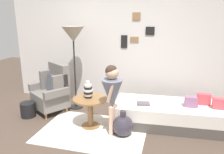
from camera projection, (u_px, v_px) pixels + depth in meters
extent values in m
plane|color=#4C3D33|center=(86.00, 149.00, 3.32)|extent=(12.00, 12.00, 0.00)
cube|color=silver|center=(117.00, 44.00, 4.79)|extent=(4.80, 0.10, 2.60)
cube|color=black|center=(124.00, 42.00, 4.68)|extent=(0.13, 0.02, 0.26)
cube|color=beige|center=(124.00, 42.00, 4.68)|extent=(0.10, 0.01, 0.20)
cube|color=black|center=(150.00, 31.00, 4.49)|extent=(0.18, 0.02, 0.16)
cube|color=slate|center=(150.00, 31.00, 4.49)|extent=(0.14, 0.01, 0.13)
cube|color=olive|center=(137.00, 16.00, 4.49)|extent=(0.16, 0.02, 0.15)
cube|color=#5D5D5D|center=(137.00, 16.00, 4.48)|extent=(0.12, 0.01, 0.12)
cube|color=olive|center=(134.00, 39.00, 4.62)|extent=(0.17, 0.02, 0.11)
cube|color=#BABAB4|center=(134.00, 39.00, 4.61)|extent=(0.13, 0.01, 0.08)
cube|color=silver|center=(93.00, 131.00, 3.82)|extent=(1.75, 1.24, 0.01)
cylinder|color=tan|center=(35.00, 108.00, 4.59)|extent=(0.04, 0.04, 0.12)
cylinder|color=tan|center=(46.00, 116.00, 4.25)|extent=(0.04, 0.04, 0.12)
cylinder|color=tan|center=(55.00, 103.00, 4.88)|extent=(0.04, 0.04, 0.12)
cylinder|color=tan|center=(67.00, 110.00, 4.53)|extent=(0.04, 0.04, 0.12)
cube|color=slate|center=(50.00, 99.00, 4.51)|extent=(0.81, 0.80, 0.30)
cube|color=slate|center=(59.00, 77.00, 4.54)|extent=(0.58, 0.45, 0.55)
cube|color=slate|center=(47.00, 79.00, 4.67)|extent=(0.24, 0.30, 0.39)
cube|color=slate|center=(60.00, 85.00, 4.29)|extent=(0.24, 0.30, 0.39)
cube|color=slate|center=(41.00, 85.00, 4.67)|extent=(0.35, 0.47, 0.14)
cube|color=slate|center=(57.00, 93.00, 4.20)|extent=(0.35, 0.47, 0.14)
cube|color=#474C56|center=(54.00, 83.00, 4.49)|extent=(0.39, 0.34, 0.33)
cube|color=#4C4742|center=(169.00, 120.00, 4.02)|extent=(1.95, 0.92, 0.18)
cube|color=silver|center=(169.00, 110.00, 3.97)|extent=(1.95, 0.92, 0.22)
cube|color=#D64C56|center=(219.00, 103.00, 3.72)|extent=(0.19, 0.13, 0.18)
cube|color=#D64C56|center=(204.00, 99.00, 3.90)|extent=(0.22, 0.13, 0.19)
cube|color=#D64C56|center=(192.00, 102.00, 3.81)|extent=(0.19, 0.14, 0.15)
cube|color=gray|center=(191.00, 102.00, 3.79)|extent=(0.20, 0.13, 0.18)
cylinder|color=olive|center=(91.00, 126.00, 3.98)|extent=(0.32, 0.32, 0.02)
cylinder|color=olive|center=(90.00, 113.00, 3.91)|extent=(0.10, 0.10, 0.48)
cylinder|color=olive|center=(90.00, 99.00, 3.85)|extent=(0.59, 0.59, 0.03)
cylinder|color=black|center=(88.00, 97.00, 3.86)|extent=(0.12, 0.12, 0.04)
cylinder|color=white|center=(88.00, 94.00, 3.85)|extent=(0.14, 0.14, 0.04)
cylinder|color=black|center=(88.00, 92.00, 3.84)|extent=(0.16, 0.16, 0.04)
cylinder|color=white|center=(88.00, 90.00, 3.83)|extent=(0.16, 0.16, 0.04)
cylinder|color=black|center=(88.00, 88.00, 3.82)|extent=(0.14, 0.14, 0.04)
cylinder|color=white|center=(88.00, 85.00, 3.81)|extent=(0.12, 0.12, 0.04)
cylinder|color=white|center=(88.00, 83.00, 3.80)|extent=(0.06, 0.06, 0.06)
cylinder|color=black|center=(76.00, 107.00, 4.80)|extent=(0.28, 0.28, 0.02)
cylinder|color=black|center=(75.00, 70.00, 4.59)|extent=(0.03, 0.03, 1.59)
cone|color=#9E937F|center=(73.00, 34.00, 4.39)|extent=(0.44, 0.44, 0.30)
cylinder|color=#D8AD8E|center=(111.00, 122.00, 3.62)|extent=(0.07, 0.07, 0.50)
cylinder|color=#D8AD8E|center=(113.00, 119.00, 3.71)|extent=(0.07, 0.07, 0.50)
cone|color=slate|center=(112.00, 94.00, 3.54)|extent=(0.34, 0.34, 0.47)
cylinder|color=slate|center=(112.00, 85.00, 3.50)|extent=(0.17, 0.17, 0.18)
cylinder|color=#D8AD8E|center=(110.00, 93.00, 3.41)|extent=(0.13, 0.06, 0.32)
cylinder|color=#D8AD8E|center=(116.00, 88.00, 3.62)|extent=(0.13, 0.06, 0.32)
sphere|color=#D8AD8E|center=(112.00, 73.00, 3.45)|extent=(0.20, 0.20, 0.20)
sphere|color=#38281E|center=(111.00, 71.00, 3.44)|extent=(0.19, 0.19, 0.19)
cube|color=#5A515A|center=(143.00, 104.00, 3.91)|extent=(0.25, 0.20, 0.03)
sphere|color=#332D38|center=(123.00, 126.00, 3.65)|extent=(0.34, 0.34, 0.34)
cylinder|color=#332D38|center=(123.00, 114.00, 3.59)|extent=(0.10, 0.10, 0.09)
cylinder|color=black|center=(28.00, 110.00, 4.34)|extent=(0.28, 0.28, 0.28)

